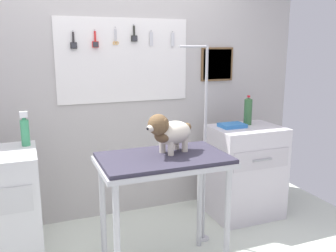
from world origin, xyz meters
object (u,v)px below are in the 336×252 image
at_px(grooming_table, 164,170).
at_px(dog, 169,132).
at_px(grooming_arm, 204,154).
at_px(spray_bottle_short, 25,131).
at_px(soda_bottle, 248,111).
at_px(cabinet_right, 245,171).

bearing_deg(grooming_table, dog, 38.48).
xyz_separation_m(grooming_arm, spray_bottle_short, (-1.39, 0.26, 0.26)).
bearing_deg(spray_bottle_short, grooming_arm, -10.62).
bearing_deg(soda_bottle, spray_bottle_short, -176.35).
bearing_deg(grooming_arm, soda_bottle, 29.86).
distance_m(grooming_table, cabinet_right, 1.30).
distance_m(cabinet_right, soda_bottle, 0.60).
height_order(grooming_arm, cabinet_right, grooming_arm).
relative_size(dog, spray_bottle_short, 1.55).
bearing_deg(dog, grooming_arm, 31.52).
relative_size(grooming_table, spray_bottle_short, 3.54).
distance_m(grooming_arm, spray_bottle_short, 1.44).
bearing_deg(grooming_table, soda_bottle, 30.96).
xyz_separation_m(cabinet_right, soda_bottle, (0.07, 0.10, 0.59)).
distance_m(dog, spray_bottle_short, 1.10).
bearing_deg(dog, soda_bottle, 30.50).
distance_m(dog, cabinet_right, 1.33).
relative_size(cabinet_right, spray_bottle_short, 3.45).
bearing_deg(soda_bottle, grooming_table, -149.04).
xyz_separation_m(dog, soda_bottle, (1.10, 0.65, -0.03)).
height_order(grooming_arm, dog, grooming_arm).
bearing_deg(grooming_table, spray_bottle_short, 148.15).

